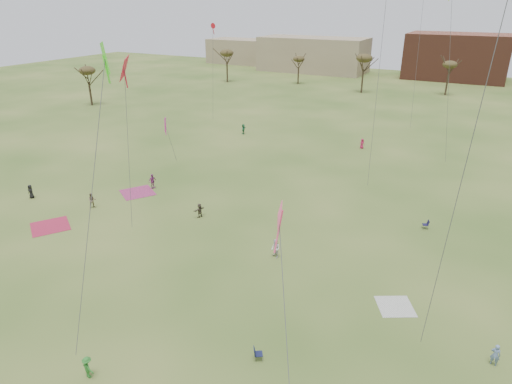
% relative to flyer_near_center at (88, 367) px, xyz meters
% --- Properties ---
extents(ground, '(260.00, 260.00, 0.00)m').
position_rel_flyer_near_center_xyz_m(ground, '(1.79, 5.26, -0.71)').
color(ground, '#2E5219').
rests_on(ground, ground).
extents(flyer_near_center, '(1.00, 0.69, 1.42)m').
position_rel_flyer_near_center_xyz_m(flyer_near_center, '(0.00, 0.00, 0.00)').
color(flyer_near_center, '#287527').
rests_on(flyer_near_center, ground).
extents(spectator_fore_b, '(0.96, 1.01, 1.64)m').
position_rel_flyer_near_center_xyz_m(spectator_fore_b, '(-17.43, 16.82, 0.11)').
color(spectator_fore_b, '#78664C').
rests_on(spectator_fore_b, ground).
extents(spectator_fore_c, '(0.77, 1.42, 1.46)m').
position_rel_flyer_near_center_xyz_m(spectator_fore_c, '(-6.22, 20.29, 0.02)').
color(spectator_fore_c, brown).
rests_on(spectator_fore_c, ground).
extents(flyer_mid_a, '(0.79, 0.54, 1.55)m').
position_rel_flyer_near_center_xyz_m(flyer_mid_a, '(-25.37, 15.47, 0.07)').
color(flyer_mid_a, black).
rests_on(flyer_mid_a, ground).
extents(flyer_mid_c, '(0.58, 0.42, 1.49)m').
position_rel_flyer_near_center_xyz_m(flyer_mid_c, '(20.68, 12.06, 0.03)').
color(flyer_mid_c, '#667FAA').
rests_on(flyer_mid_c, ground).
extents(spectator_mid_d, '(0.60, 1.08, 1.73)m').
position_rel_flyer_near_center_xyz_m(spectator_mid_d, '(-15.36, 23.97, 0.16)').
color(spectator_mid_d, '#9C4186').
rests_on(spectator_mid_d, ground).
extents(spectator_mid_e, '(1.03, 0.98, 1.68)m').
position_rel_flyer_near_center_xyz_m(spectator_mid_e, '(3.85, 16.90, 0.13)').
color(spectator_mid_e, silver).
rests_on(spectator_mid_e, ground).
extents(flyer_far_a, '(0.85, 1.58, 1.62)m').
position_rel_flyer_near_center_xyz_m(flyer_far_a, '(-17.42, 49.06, 0.10)').
color(flyer_far_a, '#28794B').
rests_on(flyer_far_a, ground).
extents(flyer_far_b, '(0.84, 0.85, 1.49)m').
position_rel_flyer_near_center_xyz_m(flyer_far_b, '(1.94, 50.35, 0.03)').
color(flyer_far_b, '#BA1F4C').
rests_on(flyer_far_b, ground).
extents(blanket_red, '(4.68, 4.68, 0.03)m').
position_rel_flyer_near_center_xyz_m(blanket_red, '(-17.85, 11.75, -0.71)').
color(blanket_red, '#AB2241').
rests_on(blanket_red, ground).
extents(blanket_cream, '(3.32, 3.32, 0.03)m').
position_rel_flyer_near_center_xyz_m(blanket_cream, '(14.31, 14.91, -0.71)').
color(blanket_cream, beige).
rests_on(blanket_cream, ground).
extents(blanket_plum, '(4.74, 4.74, 0.03)m').
position_rel_flyer_near_center_xyz_m(blanket_plum, '(-16.05, 22.10, -0.71)').
color(blanket_plum, '#9E3063').
rests_on(blanket_plum, ground).
extents(camp_chair_center, '(0.73, 0.71, 0.87)m').
position_rel_flyer_near_center_xyz_m(camp_chair_center, '(8.02, 5.81, -0.45)').
color(camp_chair_center, '#151A3A').
rests_on(camp_chair_center, ground).
extents(camp_chair_right, '(0.69, 0.66, 0.87)m').
position_rel_flyer_near_center_xyz_m(camp_chair_right, '(14.27, 28.32, -0.45)').
color(camp_chair_right, '#161336').
rests_on(camp_chair_right, ground).
extents(tree_line, '(117.44, 49.32, 8.91)m').
position_rel_flyer_near_center_xyz_m(tree_line, '(-1.05, 84.39, 6.38)').
color(tree_line, '#3A2B1E').
rests_on(tree_line, ground).
extents(building_tan, '(32.00, 14.00, 10.00)m').
position_rel_flyer_near_center_xyz_m(building_tan, '(-33.21, 120.26, 4.29)').
color(building_tan, '#937F60').
rests_on(building_tan, ground).
extents(building_brick, '(26.00, 16.00, 12.00)m').
position_rel_flyer_near_center_xyz_m(building_brick, '(6.79, 125.26, 5.29)').
color(building_brick, brown).
rests_on(building_brick, ground).
extents(building_tan_west, '(20.00, 12.00, 8.00)m').
position_rel_flyer_near_center_xyz_m(building_tan_west, '(-63.21, 127.26, 3.29)').
color(building_tan_west, '#937F60').
rests_on(building_tan_west, ground).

